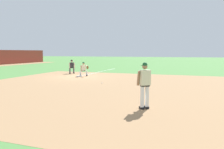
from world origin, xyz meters
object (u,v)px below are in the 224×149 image
Objects in this scene: first_base_bag at (79,76)px; pitcher at (145,82)px; first_baseman at (84,68)px; umpire at (72,66)px; baseball at (102,83)px.

first_base_bag is 12.14m from pitcher.
umpire is (1.85, 2.33, 0.06)m from first_baseman.
baseball is at bearing -135.19° from umpire.
pitcher is 1.27× the size of umpire.
first_base_bag is 0.28× the size of first_baseman.
umpire is at bearing 40.35° from pitcher.
first_base_bag is 0.20× the size of pitcher.
pitcher is 1.39× the size of first_baseman.
baseball is 7.33m from pitcher.
first_base_bag is at bearing -138.70° from umpire.
first_baseman is (0.53, -0.24, 0.69)m from first_base_bag.
pitcher is at bearing -144.60° from baseball.
baseball is 8.09m from umpire.
first_base_bag is 4.90m from baseball.
baseball is at bearing -132.92° from first_base_bag.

